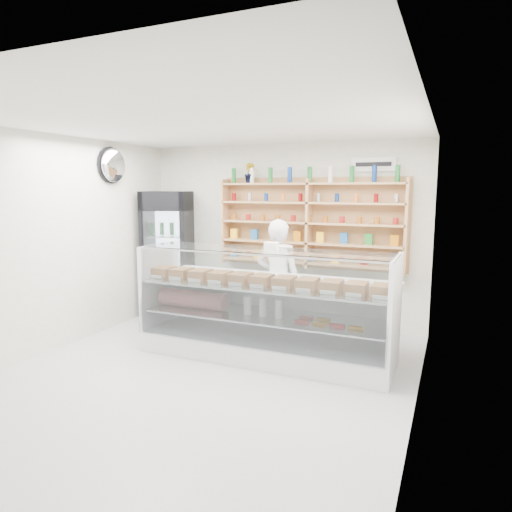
% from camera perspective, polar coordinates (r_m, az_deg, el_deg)
% --- Properties ---
extents(room, '(5.00, 5.00, 5.00)m').
position_cam_1_polar(room, '(4.97, -6.89, 0.20)').
color(room, '#B6B6BB').
rests_on(room, ground).
extents(display_counter, '(3.16, 0.94, 1.38)m').
position_cam_1_polar(display_counter, '(5.79, 1.15, -8.99)').
color(display_counter, white).
rests_on(display_counter, floor).
extents(shop_worker, '(0.63, 0.42, 1.70)m').
position_cam_1_polar(shop_worker, '(6.33, 2.78, -3.04)').
color(shop_worker, silver).
rests_on(shop_worker, floor).
extents(drinks_cooler, '(0.93, 0.92, 2.07)m').
position_cam_1_polar(drinks_cooler, '(7.75, -10.91, 0.31)').
color(drinks_cooler, black).
rests_on(drinks_cooler, floor).
extents(wall_shelving, '(2.84, 0.28, 1.33)m').
position_cam_1_polar(wall_shelving, '(6.90, 6.63, 4.09)').
color(wall_shelving, tan).
rests_on(wall_shelving, back_wall).
extents(potted_plant, '(0.19, 0.16, 0.31)m').
position_cam_1_polar(potted_plant, '(7.23, -0.78, 10.34)').
color(potted_plant, '#1E6626').
rests_on(potted_plant, wall_shelving).
extents(security_mirror, '(0.15, 0.50, 0.50)m').
position_cam_1_polar(security_mirror, '(7.18, -17.39, 10.77)').
color(security_mirror, silver).
rests_on(security_mirror, left_wall).
extents(wall_sign, '(0.62, 0.03, 0.20)m').
position_cam_1_polar(wall_sign, '(6.81, 14.48, 11.04)').
color(wall_sign, white).
rests_on(wall_sign, back_wall).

